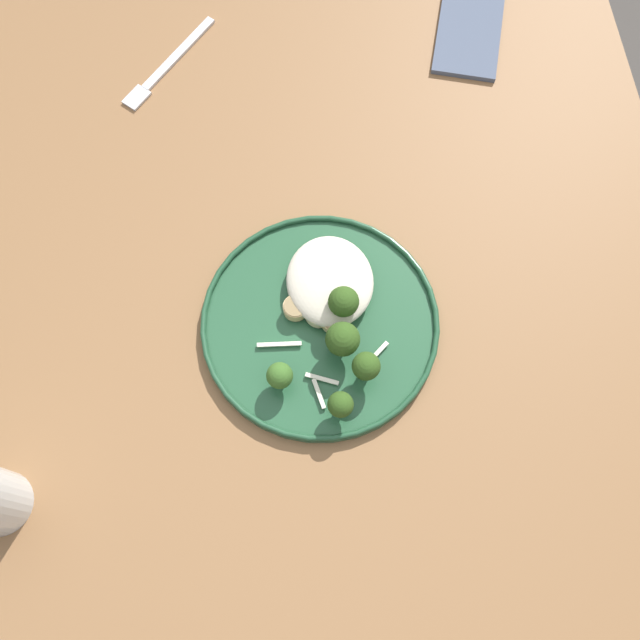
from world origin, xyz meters
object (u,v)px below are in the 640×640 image
(seared_scallop_center_golden, at_px, (326,259))
(seared_scallop_half_hidden, at_px, (350,288))
(broccoli_floret_small_sprig, at_px, (343,339))
(broccoli_floret_left_leaning, at_px, (366,367))
(seared_scallop_tiny_bay, at_px, (334,321))
(dinner_fork, at_px, (167,65))
(broccoli_floret_right_tilted, at_px, (344,304))
(folded_napkin, at_px, (469,34))
(broccoli_floret_tall_stalk, at_px, (280,376))
(seared_scallop_on_noodles, at_px, (319,312))
(broccoli_floret_front_edge, at_px, (340,405))
(dinner_plate, at_px, (320,323))
(seared_scallop_rear_pale, at_px, (323,285))
(seared_scallop_right_edge, at_px, (295,308))

(seared_scallop_center_golden, relative_size, seared_scallop_half_hidden, 0.98)
(broccoli_floret_small_sprig, bearing_deg, broccoli_floret_left_leaning, -146.45)
(broccoli_floret_left_leaning, bearing_deg, seared_scallop_tiny_bay, 22.42)
(dinner_fork, bearing_deg, seared_scallop_tiny_bay, -155.26)
(broccoli_floret_right_tilted, xyz_separation_m, folded_napkin, (0.41, -0.23, -0.04))
(broccoli_floret_right_tilted, relative_size, folded_napkin, 0.39)
(broccoli_floret_left_leaning, xyz_separation_m, broccoli_floret_tall_stalk, (0.00, 0.10, -0.01))
(folded_napkin, bearing_deg, seared_scallop_center_golden, 144.47)
(seared_scallop_on_noodles, xyz_separation_m, broccoli_floret_left_leaning, (-0.08, -0.05, 0.02))
(broccoli_floret_left_leaning, distance_m, broccoli_floret_front_edge, 0.05)
(seared_scallop_half_hidden, xyz_separation_m, broccoli_floret_tall_stalk, (-0.11, 0.09, 0.02))
(broccoli_floret_left_leaning, bearing_deg, broccoli_floret_front_edge, 139.74)
(seared_scallop_tiny_bay, height_order, broccoli_floret_left_leaning, broccoli_floret_left_leaning)
(seared_scallop_center_golden, height_order, broccoli_floret_right_tilted, broccoli_floret_right_tilted)
(dinner_plate, bearing_deg, seared_scallop_rear_pale, -10.28)
(seared_scallop_center_golden, xyz_separation_m, broccoli_floret_tall_stalk, (-0.15, 0.07, 0.02))
(broccoli_floret_small_sprig, relative_size, broccoli_floret_left_leaning, 1.10)
(seared_scallop_on_noodles, height_order, broccoli_floret_front_edge, broccoli_floret_front_edge)
(seared_scallop_center_golden, distance_m, broccoli_floret_right_tilted, 0.08)
(seared_scallop_tiny_bay, height_order, broccoli_floret_front_edge, broccoli_floret_front_edge)
(broccoli_floret_tall_stalk, bearing_deg, broccoli_floret_right_tilted, -47.22)
(dinner_plate, distance_m, broccoli_floret_right_tilted, 0.05)
(seared_scallop_center_golden, bearing_deg, broccoli_floret_left_leaning, -169.01)
(seared_scallop_center_golden, height_order, folded_napkin, seared_scallop_center_golden)
(seared_scallop_rear_pale, distance_m, broccoli_floret_left_leaning, 0.12)
(dinner_plate, xyz_separation_m, seared_scallop_half_hidden, (0.04, -0.04, 0.01))
(seared_scallop_right_edge, bearing_deg, seared_scallop_rear_pale, -53.76)
(seared_scallop_tiny_bay, distance_m, broccoli_floret_front_edge, 0.11)
(seared_scallop_right_edge, height_order, broccoli_floret_tall_stalk, broccoli_floret_tall_stalk)
(seared_scallop_tiny_bay, distance_m, broccoli_floret_right_tilted, 0.03)
(seared_scallop_tiny_bay, relative_size, dinner_fork, 0.21)
(broccoli_floret_front_edge, distance_m, dinner_fork, 0.55)
(seared_scallop_center_golden, relative_size, seared_scallop_on_noodles, 1.03)
(broccoli_floret_tall_stalk, bearing_deg, seared_scallop_on_noodles, -34.08)
(seared_scallop_right_edge, bearing_deg, broccoli_floret_tall_stalk, 163.57)
(dinner_fork, relative_size, folded_napkin, 1.01)
(seared_scallop_on_noodles, distance_m, broccoli_floret_right_tilted, 0.04)
(broccoli_floret_tall_stalk, distance_m, folded_napkin, 0.58)
(broccoli_floret_small_sprig, bearing_deg, seared_scallop_half_hidden, -14.28)
(dinner_plate, xyz_separation_m, seared_scallop_tiny_bay, (-0.00, -0.02, 0.01))
(dinner_plate, height_order, broccoli_floret_front_edge, broccoli_floret_front_edge)
(seared_scallop_tiny_bay, xyz_separation_m, seared_scallop_on_noodles, (0.01, 0.02, 0.00))
(dinner_plate, xyz_separation_m, broccoli_floret_right_tilted, (0.01, -0.03, 0.04))
(dinner_plate, height_order, broccoli_floret_small_sprig, broccoli_floret_small_sprig)
(broccoli_floret_tall_stalk, bearing_deg, seared_scallop_tiny_bay, -46.97)
(dinner_plate, xyz_separation_m, seared_scallop_rear_pale, (0.04, -0.01, 0.01))
(broccoli_floret_right_tilted, distance_m, broccoli_floret_small_sprig, 0.04)
(seared_scallop_half_hidden, distance_m, seared_scallop_on_noodles, 0.05)
(dinner_plate, relative_size, seared_scallop_right_edge, 9.77)
(seared_scallop_half_hidden, xyz_separation_m, broccoli_floret_left_leaning, (-0.11, -0.00, 0.02))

